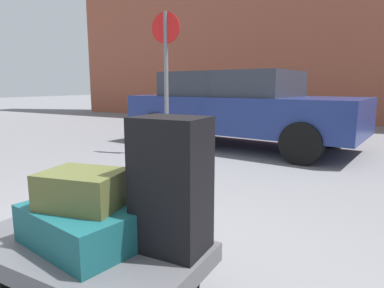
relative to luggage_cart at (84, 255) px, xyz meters
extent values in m
cube|color=#4C4C51|center=(0.00, 0.00, 0.02)|extent=(1.31, 0.71, 0.10)
cylinder|color=black|center=(0.44, 0.24, -0.15)|extent=(0.24, 0.06, 0.24)
cylinder|color=black|center=(-0.44, 0.24, -0.15)|extent=(0.24, 0.06, 0.24)
cube|color=#144C51|center=(0.01, 0.01, 0.17)|extent=(0.70, 0.57, 0.20)
cube|color=black|center=(0.45, 0.18, 0.41)|extent=(0.36, 0.28, 0.68)
cube|color=#4C5128|center=(0.01, 0.01, 0.37)|extent=(0.46, 0.39, 0.19)
cube|color=navy|center=(-0.96, 4.90, 0.37)|extent=(4.47, 2.26, 0.64)
cube|color=#2D333D|center=(-1.21, 4.93, 0.92)|extent=(2.57, 1.84, 0.46)
cylinder|color=black|center=(0.54, 5.59, 0.05)|extent=(0.66, 0.29, 0.64)
cylinder|color=black|center=(0.35, 3.90, 0.05)|extent=(0.66, 0.29, 0.64)
cylinder|color=black|center=(-2.28, 5.91, 0.05)|extent=(0.66, 0.29, 0.64)
cylinder|color=black|center=(-2.47, 4.22, 0.05)|extent=(0.66, 0.29, 0.64)
cylinder|color=slate|center=(-1.80, 3.56, 0.90)|extent=(0.07, 0.07, 2.33)
cylinder|color=red|center=(-1.80, 3.56, 1.81)|extent=(0.50, 0.06, 0.50)
camera|label=1|loc=(1.33, -1.20, 0.90)|focal=31.69mm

